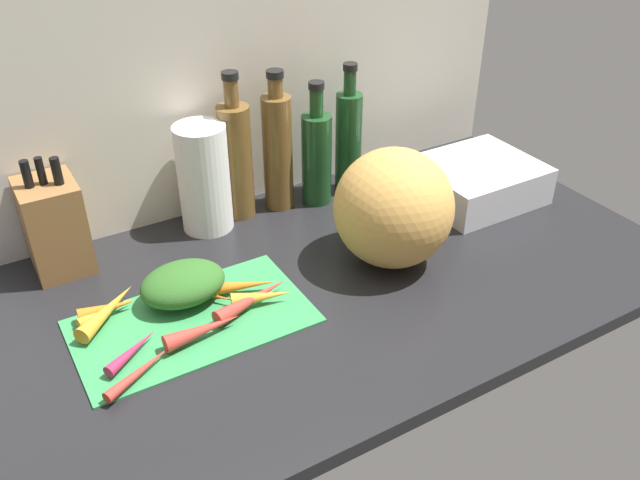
# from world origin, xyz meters

# --- Properties ---
(ground_plane) EXTENTS (1.70, 0.80, 0.03)m
(ground_plane) POSITION_xyz_m (0.00, 0.00, -0.01)
(ground_plane) COLOR black
(wall_back) EXTENTS (1.70, 0.03, 0.60)m
(wall_back) POSITION_xyz_m (0.00, 0.39, 0.30)
(wall_back) COLOR beige
(wall_back) RESTS_ON ground_plane
(cutting_board) EXTENTS (0.43, 0.25, 0.01)m
(cutting_board) POSITION_xyz_m (-0.16, -0.01, 0.00)
(cutting_board) COLOR #338C4C
(cutting_board) RESTS_ON ground_plane
(carrot_0) EXTENTS (0.15, 0.09, 0.02)m
(carrot_0) POSITION_xyz_m (-0.28, -0.10, 0.02)
(carrot_0) COLOR red
(carrot_0) RESTS_ON cutting_board
(carrot_1) EXTENTS (0.11, 0.05, 0.02)m
(carrot_1) POSITION_xyz_m (-0.29, 0.08, 0.02)
(carrot_1) COLOR orange
(carrot_1) RESTS_ON cutting_board
(carrot_2) EXTENTS (0.12, 0.06, 0.03)m
(carrot_2) POSITION_xyz_m (-0.03, -0.03, 0.02)
(carrot_2) COLOR orange
(carrot_2) RESTS_ON cutting_board
(carrot_3) EXTENTS (0.11, 0.08, 0.02)m
(carrot_3) POSITION_xyz_m (-0.28, -0.05, 0.02)
(carrot_3) COLOR #B2264C
(carrot_3) RESTS_ON cutting_board
(carrot_4) EXTENTS (0.15, 0.04, 0.03)m
(carrot_4) POSITION_xyz_m (-0.16, -0.06, 0.02)
(carrot_4) COLOR red
(carrot_4) RESTS_ON cutting_board
(carrot_5) EXTENTS (0.17, 0.07, 0.03)m
(carrot_5) POSITION_xyz_m (-0.04, -0.03, 0.02)
(carrot_5) COLOR red
(carrot_5) RESTS_ON cutting_board
(carrot_6) EXTENTS (0.11, 0.03, 0.03)m
(carrot_6) POSITION_xyz_m (-0.29, 0.09, 0.02)
(carrot_6) COLOR orange
(carrot_6) RESTS_ON cutting_board
(carrot_7) EXTENTS (0.13, 0.07, 0.03)m
(carrot_7) POSITION_xyz_m (-0.04, 0.02, 0.02)
(carrot_7) COLOR orange
(carrot_7) RESTS_ON cutting_board
(carrot_8) EXTENTS (0.14, 0.13, 0.03)m
(carrot_8) POSITION_xyz_m (-0.29, 0.08, 0.02)
(carrot_8) COLOR orange
(carrot_8) RESTS_ON cutting_board
(carrot_9) EXTENTS (0.11, 0.13, 0.02)m
(carrot_9) POSITION_xyz_m (-0.12, 0.04, 0.02)
(carrot_9) COLOR orange
(carrot_9) RESTS_ON cutting_board
(carrot_greens_pile) EXTENTS (0.16, 0.13, 0.07)m
(carrot_greens_pile) POSITION_xyz_m (-0.15, 0.06, 0.04)
(carrot_greens_pile) COLOR #2D6023
(carrot_greens_pile) RESTS_ON cutting_board
(winter_squash) EXTENTS (0.24, 0.24, 0.25)m
(winter_squash) POSITION_xyz_m (0.28, -0.02, 0.12)
(winter_squash) COLOR gold
(winter_squash) RESTS_ON ground_plane
(knife_block) EXTENTS (0.11, 0.13, 0.25)m
(knife_block) POSITION_xyz_m (-0.32, 0.30, 0.10)
(knife_block) COLOR brown
(knife_block) RESTS_ON ground_plane
(paper_towel_roll) EXTENTS (0.11, 0.11, 0.24)m
(paper_towel_roll) POSITION_xyz_m (0.00, 0.30, 0.12)
(paper_towel_roll) COLOR white
(paper_towel_roll) RESTS_ON ground_plane
(bottle_0) EXTENTS (0.07, 0.07, 0.34)m
(bottle_0) POSITION_xyz_m (0.09, 0.31, 0.14)
(bottle_0) COLOR brown
(bottle_0) RESTS_ON ground_plane
(bottle_1) EXTENTS (0.07, 0.07, 0.33)m
(bottle_1) POSITION_xyz_m (0.19, 0.30, 0.14)
(bottle_1) COLOR brown
(bottle_1) RESTS_ON ground_plane
(bottle_2) EXTENTS (0.07, 0.07, 0.30)m
(bottle_2) POSITION_xyz_m (0.27, 0.27, 0.12)
(bottle_2) COLOR #19421E
(bottle_2) RESTS_ON ground_plane
(bottle_3) EXTENTS (0.06, 0.06, 0.32)m
(bottle_3) POSITION_xyz_m (0.37, 0.28, 0.13)
(bottle_3) COLOR #19421E
(bottle_3) RESTS_ON ground_plane
(dish_rack) EXTENTS (0.28, 0.24, 0.09)m
(dish_rack) POSITION_xyz_m (0.61, 0.09, 0.05)
(dish_rack) COLOR silver
(dish_rack) RESTS_ON ground_plane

